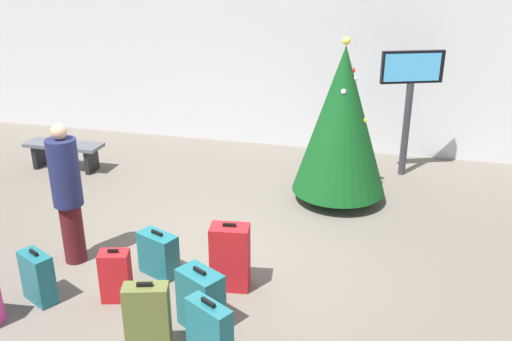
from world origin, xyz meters
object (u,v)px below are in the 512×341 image
Objects in this scene: suitcase_2 at (201,300)px; suitcase_6 at (148,322)px; waiting_bench at (64,150)px; suitcase_0 at (210,341)px; traveller_0 at (67,191)px; suitcase_1 at (38,277)px; flight_info_kiosk at (410,88)px; suitcase_4 at (230,257)px; holiday_tree at (342,121)px; suitcase_3 at (158,254)px; suitcase_5 at (116,276)px.

suitcase_6 is at bearing -121.05° from suitcase_2.
suitcase_0 is (4.15, -4.25, 0.03)m from waiting_bench.
suitcase_1 is at bearing -84.56° from traveller_0.
flight_info_kiosk is at bearing 66.89° from suitcase_6.
suitcase_6 is at bearing 170.33° from suitcase_0.
suitcase_4 reaches higher than waiting_bench.
suitcase_4 is at bearing -108.78° from holiday_tree.
holiday_tree is at bearing 55.41° from suitcase_3.
suitcase_5 is (-1.39, 0.88, -0.09)m from suitcase_0.
holiday_tree is 3.04× the size of suitcase_6.
traveller_0 is at bearing -55.91° from waiting_bench.
flight_info_kiosk is 2.59× the size of suitcase_6.
flight_info_kiosk reaches higher than suitcase_5.
suitcase_5 is at bearing -34.92° from traveller_0.
suitcase_0 is at bearing -99.36° from holiday_tree.
suitcase_1 is 1.35m from suitcase_3.
suitcase_6 is at bearing -46.02° from suitcase_5.
flight_info_kiosk is 1.19× the size of traveller_0.
suitcase_0 is (-0.68, -4.14, -0.89)m from holiday_tree.
waiting_bench is 5.94m from suitcase_0.
holiday_tree is 3.00m from suitcase_4.
suitcase_6 reaches higher than suitcase_5.
flight_info_kiosk is at bearing 11.98° from waiting_bench.
suitcase_4 reaches higher than suitcase_5.
suitcase_6 is at bearing -40.42° from traveller_0.
traveller_0 reaches higher than waiting_bench.
suitcase_2 is (-1.97, -4.83, -1.20)m from flight_info_kiosk.
suitcase_2 reaches higher than suitcase_1.
suitcase_1 is (1.94, -3.60, -0.06)m from waiting_bench.
traveller_0 is 2.24m from suitcase_2.
traveller_0 is 2.84× the size of suitcase_5.
holiday_tree reaches higher than suitcase_0.
suitcase_2 is at bearing -44.91° from suitcase_3.
traveller_0 is 1.08m from suitcase_1.
suitcase_0 is 1.32× the size of suitcase_1.
suitcase_0 is 1.44m from suitcase_4.
suitcase_6 is (-0.65, 0.11, 0.00)m from suitcase_0.
suitcase_3 is (1.06, 0.83, -0.03)m from suitcase_1.
waiting_bench is at bearing 137.23° from suitcase_3.
suitcase_3 is (3.00, -2.77, -0.09)m from waiting_bench.
suitcase_4 is (0.08, 0.77, 0.07)m from suitcase_2.
suitcase_1 is 0.85m from suitcase_5.
suitcase_6 is (-0.41, -1.31, 0.00)m from suitcase_4.
suitcase_4 is (1.97, 0.77, 0.10)m from suitcase_1.
waiting_bench is (-5.79, -1.23, -1.17)m from flight_info_kiosk.
suitcase_0 is at bearing -33.40° from traveller_0.
flight_info_kiosk is 5.95m from suitcase_6.
holiday_tree is 3.98× the size of suitcase_5.
flight_info_kiosk is 5.84m from suitcase_0.
holiday_tree is 3.98m from suitcase_5.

